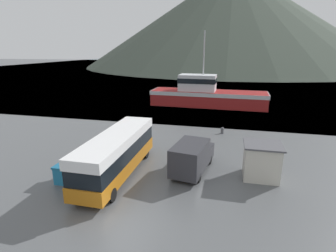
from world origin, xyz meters
The scene contains 10 objects.
ground_plane centered at (0.00, 0.00, 0.00)m, with size 400.00×400.00×0.00m, color #515456.
water_surface centered at (0.00, 139.71, 0.00)m, with size 240.00×240.00×0.00m, color #3D5160.
hill_backdrop centered at (3.92, 145.03, 24.99)m, with size 155.46×155.46×49.99m, color #3D473D.
tour_bus centered at (-2.78, 5.69, 1.83)m, with size 2.53×10.20×3.25m.
delivery_van centered at (2.64, 7.44, 1.30)m, with size 2.99×5.72×2.47m.
fishing_boat centered at (1.40, 32.57, 1.93)m, with size 19.15×5.62×12.03m.
storage_bin centered at (-6.08, 3.72, 0.69)m, with size 1.07×1.39×1.35m.
dock_kiosk centered at (7.77, 7.65, 1.34)m, with size 2.71×2.52×2.66m.
small_boat centered at (-1.36, 41.28, 0.43)m, with size 5.56×4.65×0.86m.
mooring_bollard centered at (4.64, 17.79, 0.39)m, with size 0.37×0.37×0.73m.
Camera 1 is at (5.09, -11.23, 9.28)m, focal length 28.00 mm.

